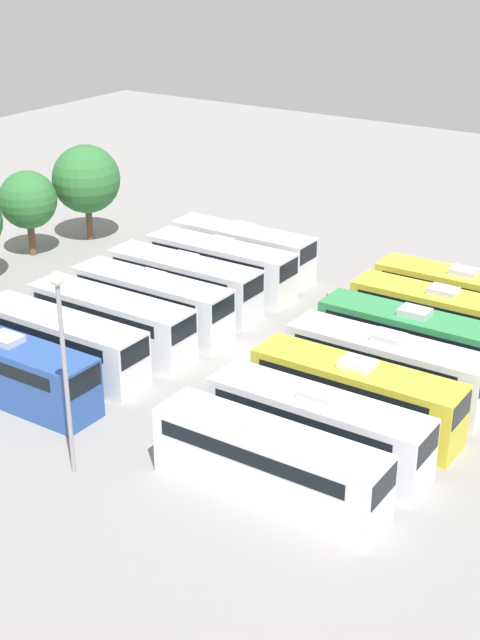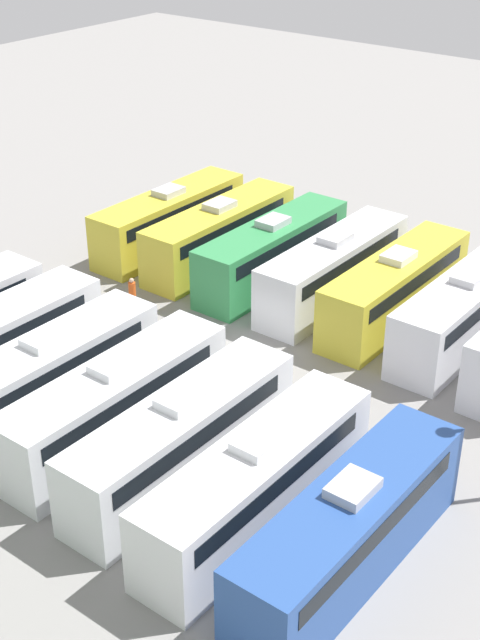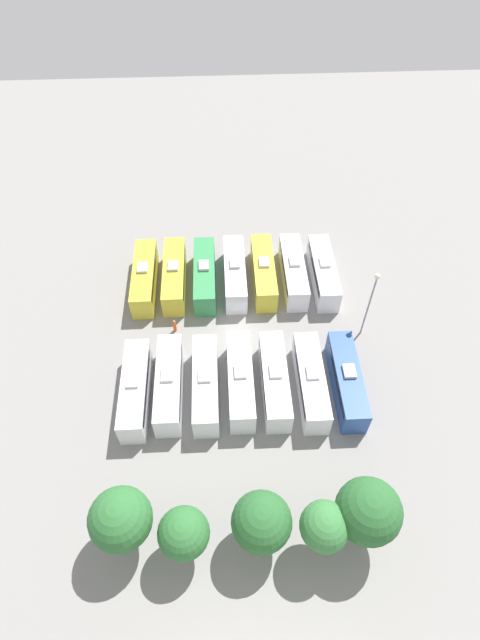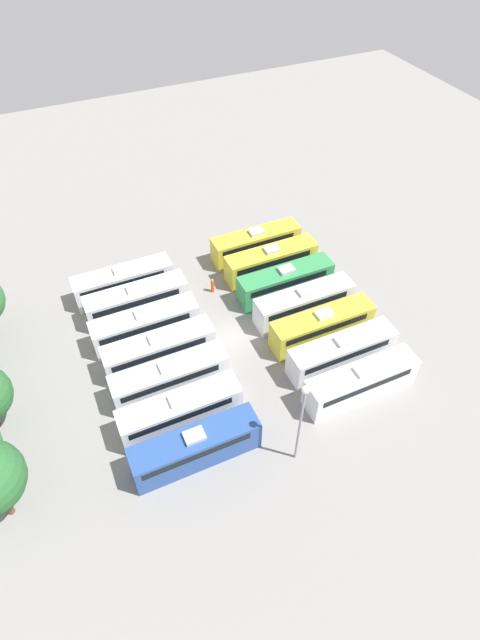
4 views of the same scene
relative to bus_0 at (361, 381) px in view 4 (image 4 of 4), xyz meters
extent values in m
plane|color=gray|center=(10.74, 7.39, -1.72)|extent=(125.52, 125.52, 0.00)
cube|color=silver|center=(0.00, -0.03, -0.15)|extent=(2.48, 10.32, 3.14)
cube|color=black|center=(0.00, 0.23, 0.72)|extent=(2.52, 8.77, 0.69)
cube|color=black|center=(0.00, -5.18, 0.72)|extent=(2.19, 0.08, 1.10)
cube|color=silver|center=(0.00, -0.03, 1.59)|extent=(1.20, 1.60, 0.35)
cube|color=white|center=(3.58, -0.33, -0.15)|extent=(2.48, 10.32, 3.14)
cube|color=black|center=(3.58, -0.07, 0.72)|extent=(2.52, 8.77, 0.69)
cube|color=black|center=(3.58, -5.48, 0.72)|extent=(2.19, 0.08, 1.10)
cube|color=#B2B2B7|center=(3.58, -0.33, 1.59)|extent=(1.20, 1.60, 0.35)
cube|color=gold|center=(7.19, -0.40, -0.15)|extent=(2.48, 10.32, 3.14)
cube|color=black|center=(7.19, -0.14, 0.72)|extent=(2.52, 8.77, 0.69)
cube|color=black|center=(7.19, -5.55, 0.72)|extent=(2.19, 0.08, 1.10)
cube|color=silver|center=(7.19, -0.40, 1.59)|extent=(1.20, 1.60, 0.35)
cube|color=silver|center=(10.67, -0.37, -0.15)|extent=(2.48, 10.32, 3.14)
cube|color=black|center=(10.67, -0.11, 0.72)|extent=(2.52, 8.77, 0.69)
cube|color=black|center=(10.67, -5.52, 0.72)|extent=(2.19, 0.08, 1.10)
cube|color=#B2B2B7|center=(10.67, -0.37, 1.59)|extent=(1.20, 1.60, 0.35)
cube|color=#338C4C|center=(14.32, -0.19, -0.15)|extent=(2.48, 10.32, 3.14)
cube|color=black|center=(14.32, 0.07, 0.72)|extent=(2.52, 8.77, 0.69)
cube|color=black|center=(14.32, -5.34, 0.72)|extent=(2.19, 0.08, 1.10)
cube|color=#B2B2B7|center=(14.32, -0.19, 1.59)|extent=(1.20, 1.60, 0.35)
cube|color=gold|center=(17.95, -0.32, -0.15)|extent=(2.48, 10.32, 3.14)
cube|color=black|center=(17.95, -0.06, 0.72)|extent=(2.52, 8.77, 0.69)
cube|color=black|center=(17.95, -5.47, 0.72)|extent=(2.19, 0.08, 1.10)
cube|color=#B2B2B7|center=(17.95, -0.32, 1.59)|extent=(1.20, 1.60, 0.35)
cube|color=gold|center=(21.50, -0.18, -0.15)|extent=(2.48, 10.32, 3.14)
cube|color=black|center=(21.50, 0.07, 0.72)|extent=(2.52, 8.77, 0.69)
cube|color=black|center=(21.50, -5.33, 0.72)|extent=(2.19, 0.08, 1.10)
cube|color=#B2B2B7|center=(21.50, -0.18, 1.59)|extent=(1.20, 1.60, 0.35)
cube|color=#284C93|center=(0.00, 15.35, -0.15)|extent=(2.48, 10.32, 3.14)
cube|color=black|center=(0.00, 15.60, 0.72)|extent=(2.52, 8.77, 0.69)
cube|color=black|center=(0.00, 10.20, 0.72)|extent=(2.19, 0.08, 1.10)
cube|color=#B2B2B7|center=(0.00, 15.35, 1.59)|extent=(1.20, 1.60, 0.35)
cube|color=silver|center=(3.64, 15.31, -0.15)|extent=(2.48, 10.32, 3.14)
cube|color=black|center=(3.64, 15.57, 0.72)|extent=(2.52, 8.77, 0.69)
cube|color=black|center=(3.64, 10.16, 0.72)|extent=(2.19, 0.08, 1.10)
cube|color=silver|center=(3.64, 15.31, 1.59)|extent=(1.20, 1.60, 0.35)
cube|color=silver|center=(7.28, 14.99, -0.15)|extent=(2.48, 10.32, 3.14)
cube|color=black|center=(7.28, 15.24, 0.72)|extent=(2.52, 8.77, 0.69)
cube|color=black|center=(7.28, 9.84, 0.72)|extent=(2.19, 0.08, 1.10)
cube|color=silver|center=(7.28, 14.99, 1.59)|extent=(1.20, 1.60, 0.35)
cube|color=silver|center=(10.75, 14.85, -0.15)|extent=(2.48, 10.32, 3.14)
cube|color=black|center=(10.75, 15.10, 0.72)|extent=(2.52, 8.77, 0.69)
cube|color=black|center=(10.75, 9.70, 0.72)|extent=(2.19, 0.08, 1.10)
cube|color=silver|center=(10.75, 14.85, 1.59)|extent=(1.20, 1.60, 0.35)
cube|color=silver|center=(14.29, 15.11, -0.15)|extent=(2.48, 10.32, 3.14)
cube|color=black|center=(14.29, 15.36, 0.72)|extent=(2.52, 8.77, 0.69)
cube|color=black|center=(14.29, 9.96, 0.72)|extent=(2.19, 0.08, 1.10)
cube|color=silver|center=(14.29, 15.11, 1.59)|extent=(1.20, 1.60, 0.35)
cube|color=silver|center=(17.97, 14.88, -0.15)|extent=(2.48, 10.32, 3.14)
cube|color=black|center=(17.97, 15.14, 0.72)|extent=(2.52, 8.77, 0.69)
cube|color=black|center=(17.97, 9.73, 0.72)|extent=(2.19, 0.08, 1.10)
cube|color=silver|center=(17.97, 14.88, 1.59)|extent=(1.20, 1.60, 0.35)
cube|color=silver|center=(21.31, 15.37, -0.15)|extent=(2.48, 10.32, 3.14)
cube|color=black|center=(21.31, 15.63, 0.72)|extent=(2.52, 8.77, 0.69)
cube|color=black|center=(21.31, 10.22, 0.72)|extent=(2.19, 0.08, 1.10)
cube|color=silver|center=(21.31, 15.37, 1.59)|extent=(1.20, 1.60, 0.35)
cylinder|color=#CC4C19|center=(17.76, 6.75, -0.97)|extent=(0.36, 0.36, 1.50)
sphere|color=tan|center=(17.76, 6.75, -0.10)|extent=(0.24, 0.24, 0.24)
cylinder|color=gray|center=(-3.20, 8.11, 2.75)|extent=(0.20, 0.20, 8.94)
sphere|color=#EAE5C6|center=(-3.20, 8.11, 7.40)|extent=(0.60, 0.60, 0.60)
cylinder|color=brown|center=(1.54, 29.53, 0.00)|extent=(0.51, 0.51, 3.45)
camera|label=1|loc=(-26.78, -16.33, 20.40)|focal=50.00mm
camera|label=2|loc=(-10.36, 34.19, 19.04)|focal=50.00mm
camera|label=3|loc=(12.14, 41.94, 42.94)|focal=28.00mm
camera|label=4|loc=(-19.58, 20.38, 34.96)|focal=28.00mm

